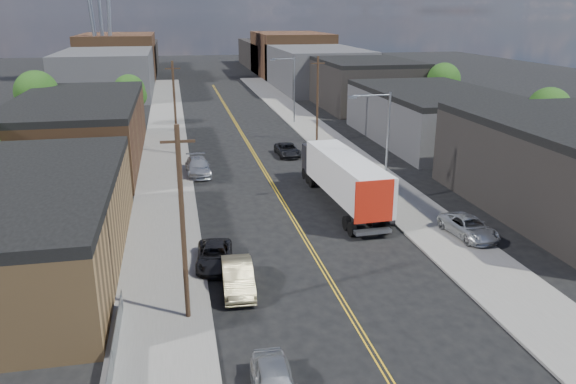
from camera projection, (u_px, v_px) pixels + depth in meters
name	position (u px, v px, depth m)	size (l,w,h in m)	color
ground	(237.00, 125.00, 76.71)	(260.00, 260.00, 0.00)	black
centerline	(252.00, 151.00, 62.72)	(0.32, 120.00, 0.01)	gold
sidewalk_left	(166.00, 154.00, 60.90)	(5.00, 140.00, 0.15)	slate
sidewalk_right	(334.00, 146.00, 64.50)	(5.00, 140.00, 0.15)	slate
warehouse_tan	(14.00, 225.00, 33.28)	(12.00, 22.00, 5.60)	brown
warehouse_brown	(79.00, 130.00, 57.37)	(12.00, 26.00, 6.60)	#543721
industrial_right_b	(433.00, 115.00, 66.88)	(14.00, 24.00, 6.10)	#3C3C3F
industrial_right_c	(363.00, 83.00, 90.90)	(14.00, 22.00, 7.60)	black
skyline_left_a	(108.00, 73.00, 104.33)	(16.00, 30.00, 8.00)	#3C3C3F
skyline_right_a	(316.00, 68.00, 111.91)	(16.00, 30.00, 8.00)	#3C3C3F
skyline_left_b	(119.00, 57.00, 127.34)	(16.00, 26.00, 10.00)	#543721
skyline_right_b	(291.00, 54.00, 134.91)	(16.00, 26.00, 10.00)	#543721
skyline_left_c	(126.00, 57.00, 146.45)	(16.00, 40.00, 7.00)	black
skyline_right_c	(276.00, 55.00, 154.02)	(16.00, 40.00, 7.00)	black
streetlight_near	(383.00, 139.00, 43.87)	(3.39, 0.25, 9.00)	gray
streetlight_far	(291.00, 85.00, 76.51)	(3.39, 0.25, 9.00)	gray
utility_pole_left_near	(183.00, 224.00, 26.95)	(1.60, 0.26, 10.00)	black
utility_pole_left_far	(175.00, 107.00, 59.59)	(1.60, 0.26, 10.00)	black
utility_pole_right	(317.00, 99.00, 65.49)	(1.60, 0.26, 10.00)	black
tree_left_mid	(37.00, 95.00, 65.83)	(5.10, 5.04, 8.37)	black
tree_left_far	(130.00, 93.00, 74.53)	(4.35, 4.20, 6.97)	black
tree_right_near	(549.00, 112.00, 58.52)	(4.60, 4.48, 7.44)	black
tree_right_far	(444.00, 82.00, 80.81)	(4.85, 4.76, 7.91)	black
semi_truck	(340.00, 174.00, 45.07)	(3.37, 16.19, 4.21)	silver
car_left_a	(275.00, 384.00, 22.38)	(1.72, 4.27, 1.45)	#AFB3B5
car_left_b	(238.00, 277.00, 31.20)	(1.68, 4.80, 1.58)	#8E835D
car_left_c	(214.00, 256.00, 34.27)	(2.15, 4.67, 1.30)	black
car_left_d	(198.00, 167.00, 53.40)	(2.21, 5.43, 1.58)	#AEB0B4
car_right_oncoming	(377.00, 209.00, 41.97)	(1.62, 4.66, 1.54)	black
car_right_lot_a	(469.00, 227.00, 38.34)	(2.28, 4.94, 1.37)	#AFB2B5
car_right_lot_c	(343.00, 156.00, 56.94)	(1.63, 4.06, 1.38)	black
car_ahead_truck	(287.00, 150.00, 60.37)	(2.20, 4.76, 1.32)	black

